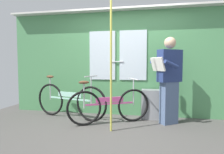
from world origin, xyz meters
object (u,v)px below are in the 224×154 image
Objects in this scene: bicycle_leaning_behind at (109,105)px; handrail_pole at (111,63)px; trash_bin_by_wall at (150,104)px; passenger_reading_newspaper at (169,78)px; bicycle_near_door at (69,100)px.

handrail_pole is at bearing -100.92° from bicycle_leaning_behind.
trash_bin_by_wall is at bearing 6.36° from bicycle_leaning_behind.
bicycle_near_door is at bearing -34.95° from passenger_reading_newspaper.
bicycle_near_door is at bearing 139.88° from bicycle_leaning_behind.
bicycle_leaning_behind is at bearing 106.16° from handrail_pole.
bicycle_near_door is 2.85× the size of trash_bin_by_wall.
bicycle_near_door is at bearing 148.86° from handrail_pole.
passenger_reading_newspaper is (1.13, 0.21, 0.53)m from bicycle_leaning_behind.
passenger_reading_newspaper is at bearing -41.98° from trash_bin_by_wall.
bicycle_leaning_behind is at bearing -24.33° from passenger_reading_newspaper.
passenger_reading_newspaper is 0.74m from trash_bin_by_wall.
bicycle_leaning_behind is 0.92m from handrail_pole.
handrail_pole reaches higher than trash_bin_by_wall.
passenger_reading_newspaper is 1.22m from handrail_pole.
trash_bin_by_wall is (-0.34, 0.31, -0.58)m from passenger_reading_newspaper.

